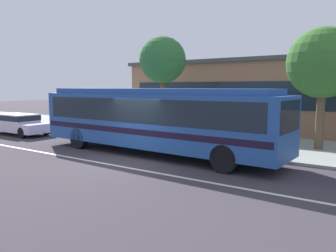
# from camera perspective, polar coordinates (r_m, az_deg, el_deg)

# --- Properties ---
(ground_plane) EXTENTS (120.00, 120.00, 0.00)m
(ground_plane) POSITION_cam_1_polar(r_m,az_deg,el_deg) (13.52, -6.87, -6.05)
(ground_plane) COLOR #3B353C
(sidewalk_slab) EXTENTS (60.00, 8.00, 0.12)m
(sidewalk_slab) POSITION_cam_1_polar(r_m,az_deg,el_deg) (19.32, 7.17, -2.02)
(sidewalk_slab) COLOR #979B95
(sidewalk_slab) RESTS_ON ground_plane
(lane_stripe_center) EXTENTS (56.00, 0.16, 0.01)m
(lane_stripe_center) POSITION_cam_1_polar(r_m,az_deg,el_deg) (12.94, -9.23, -6.65)
(lane_stripe_center) COLOR silver
(lane_stripe_center) RESTS_ON ground_plane
(transit_bus) EXTENTS (11.87, 2.88, 2.91)m
(transit_bus) POSITION_cam_1_polar(r_m,az_deg,el_deg) (14.62, -2.46, 1.67)
(transit_bus) COLOR #214B93
(transit_bus) RESTS_ON ground_plane
(sedan_behind_bus) EXTENTS (4.63, 1.82, 1.29)m
(sedan_behind_bus) POSITION_cam_1_polar(r_m,az_deg,el_deg) (22.90, -24.21, 0.47)
(sedan_behind_bus) COLOR silver
(sedan_behind_bus) RESTS_ON ground_plane
(pedestrian_waiting_near_sign) EXTENTS (0.48, 0.48, 1.70)m
(pedestrian_waiting_near_sign) POSITION_cam_1_polar(r_m,az_deg,el_deg) (18.59, -7.28, 0.92)
(pedestrian_waiting_near_sign) COLOR navy
(pedestrian_waiting_near_sign) RESTS_ON sidewalk_slab
(bus_stop_sign) EXTENTS (0.10, 0.44, 2.64)m
(bus_stop_sign) POSITION_cam_1_polar(r_m,az_deg,el_deg) (14.85, 12.13, 2.04)
(bus_stop_sign) COLOR gray
(bus_stop_sign) RESTS_ON sidewalk_slab
(street_tree_near_stop) EXTENTS (2.72, 2.72, 5.79)m
(street_tree_near_stop) POSITION_cam_1_polar(r_m,az_deg,el_deg) (19.76, -0.94, 11.18)
(street_tree_near_stop) COLOR brown
(street_tree_near_stop) RESTS_ON sidewalk_slab
(street_tree_mid_block) EXTENTS (3.18, 3.18, 5.52)m
(street_tree_mid_block) POSITION_cam_1_polar(r_m,az_deg,el_deg) (16.72, 25.02, 9.68)
(street_tree_mid_block) COLOR brown
(street_tree_mid_block) RESTS_ON sidewalk_slab
(station_building) EXTENTS (19.64, 7.01, 4.76)m
(station_building) POSITION_cam_1_polar(r_m,az_deg,el_deg) (23.68, 17.45, 4.98)
(station_building) COLOR #91664B
(station_building) RESTS_ON ground_plane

